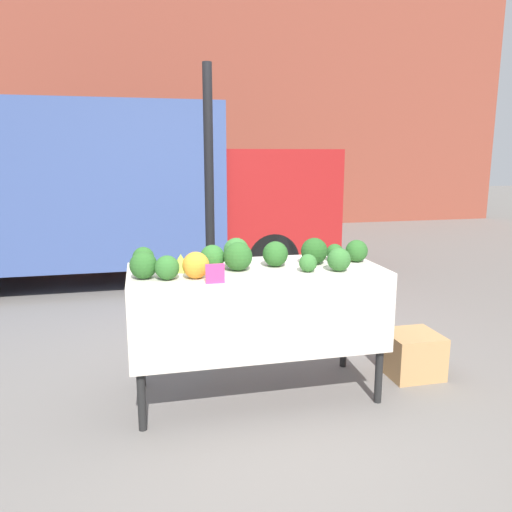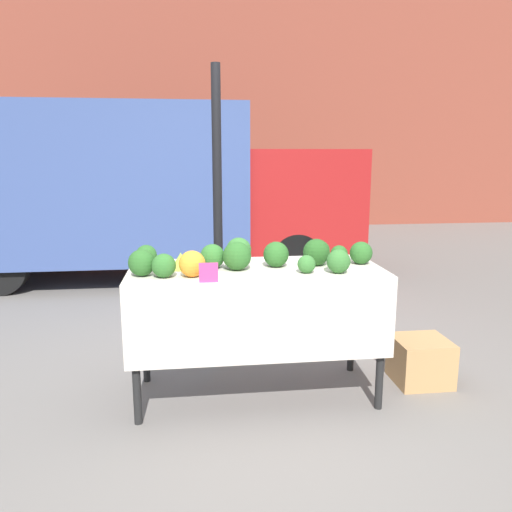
% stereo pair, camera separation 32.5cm
% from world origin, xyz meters
% --- Properties ---
extents(ground_plane, '(40.00, 40.00, 0.00)m').
position_xyz_m(ground_plane, '(0.00, 0.00, 0.00)').
color(ground_plane, slate).
extents(building_facade, '(16.00, 0.60, 5.41)m').
position_xyz_m(building_facade, '(0.00, 8.41, 2.71)').
color(building_facade, brown).
rests_on(building_facade, ground_plane).
extents(tent_pole, '(0.07, 0.07, 2.27)m').
position_xyz_m(tent_pole, '(-0.22, 0.62, 1.14)').
color(tent_pole, black).
rests_on(tent_pole, ground_plane).
extents(parked_truck, '(5.31, 1.81, 2.23)m').
position_xyz_m(parked_truck, '(-1.09, 3.60, 1.19)').
color(parked_truck, '#384C84').
rests_on(parked_truck, ground_plane).
extents(market_table, '(1.65, 0.71, 0.89)m').
position_xyz_m(market_table, '(0.00, -0.06, 0.76)').
color(market_table, beige).
rests_on(market_table, ground_plane).
extents(orange_cauliflower, '(0.16, 0.16, 0.16)m').
position_xyz_m(orange_cauliflower, '(-0.41, -0.19, 0.97)').
color(orange_cauliflower, orange).
rests_on(orange_cauliflower, market_table).
extents(romanesco_head, '(0.14, 0.14, 0.11)m').
position_xyz_m(romanesco_head, '(-0.49, 0.02, 0.95)').
color(romanesco_head, '#93B238').
rests_on(romanesco_head, market_table).
extents(broccoli_head_0, '(0.15, 0.15, 0.15)m').
position_xyz_m(broccoli_head_0, '(-0.58, -0.19, 0.97)').
color(broccoli_head_0, '#2D6628').
rests_on(broccoli_head_0, market_table).
extents(broccoli_head_1, '(0.18, 0.18, 0.18)m').
position_xyz_m(broccoli_head_1, '(0.41, 0.03, 0.98)').
color(broccoli_head_1, '#23511E').
rests_on(broccoli_head_1, market_table).
extents(broccoli_head_2, '(0.14, 0.14, 0.14)m').
position_xyz_m(broccoli_head_2, '(-0.72, 0.16, 0.96)').
color(broccoli_head_2, '#285B23').
rests_on(broccoli_head_2, market_table).
extents(broccoli_head_3, '(0.16, 0.16, 0.16)m').
position_xyz_m(broccoli_head_3, '(-0.28, 0.03, 0.97)').
color(broccoli_head_3, '#2D6628').
rests_on(broccoli_head_3, market_table).
extents(broccoli_head_4, '(0.17, 0.17, 0.17)m').
position_xyz_m(broccoli_head_4, '(-0.10, 0.18, 0.98)').
color(broccoli_head_4, '#336B2D').
rests_on(broccoli_head_4, market_table).
extents(broccoli_head_5, '(0.17, 0.17, 0.17)m').
position_xyz_m(broccoli_head_5, '(0.14, 0.02, 0.98)').
color(broccoli_head_5, '#285B23').
rests_on(broccoli_head_5, market_table).
extents(broccoli_head_6, '(0.12, 0.12, 0.12)m').
position_xyz_m(broccoli_head_6, '(0.59, 0.10, 0.95)').
color(broccoli_head_6, '#285B23').
rests_on(broccoli_head_6, market_table).
extents(broccoli_head_7, '(0.13, 0.13, 0.13)m').
position_xyz_m(broccoli_head_7, '(0.49, 0.22, 0.96)').
color(broccoli_head_7, '#285B23').
rests_on(broccoli_head_7, market_table).
extents(broccoli_head_8, '(0.17, 0.17, 0.17)m').
position_xyz_m(broccoli_head_8, '(-0.72, -0.13, 0.98)').
color(broccoli_head_8, '#285B23').
rests_on(broccoli_head_8, market_table).
extents(broccoli_head_9, '(0.15, 0.15, 0.15)m').
position_xyz_m(broccoli_head_9, '(0.72, 0.03, 0.97)').
color(broccoli_head_9, '#285B23').
rests_on(broccoli_head_9, market_table).
extents(broccoli_head_10, '(0.11, 0.11, 0.11)m').
position_xyz_m(broccoli_head_10, '(0.30, -0.18, 0.95)').
color(broccoli_head_10, '#336B2D').
rests_on(broccoli_head_10, market_table).
extents(broccoli_head_11, '(0.18, 0.18, 0.18)m').
position_xyz_m(broccoli_head_11, '(-0.13, -0.05, 0.99)').
color(broccoli_head_11, '#285B23').
rests_on(broccoli_head_11, market_table).
extents(broccoli_head_12, '(0.15, 0.15, 0.15)m').
position_xyz_m(broccoli_head_12, '(0.50, -0.21, 0.97)').
color(broccoli_head_12, '#336B2D').
rests_on(broccoli_head_12, market_table).
extents(price_sign, '(0.11, 0.01, 0.12)m').
position_xyz_m(price_sign, '(-0.32, -0.34, 0.95)').
color(price_sign, '#E53D84').
rests_on(price_sign, market_table).
extents(produce_crate, '(0.38, 0.37, 0.32)m').
position_xyz_m(produce_crate, '(1.20, 0.04, 0.16)').
color(produce_crate, tan).
rests_on(produce_crate, ground_plane).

